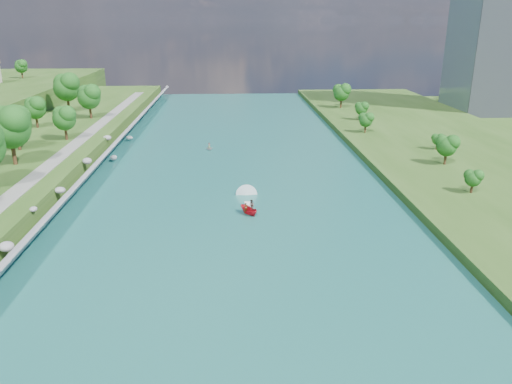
{
  "coord_description": "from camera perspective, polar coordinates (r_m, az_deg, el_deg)",
  "views": [
    {
      "loc": [
        -0.17,
        -62.56,
        27.9
      ],
      "look_at": [
        3.71,
        11.16,
        2.5
      ],
      "focal_mm": 35.0,
      "sensor_mm": 36.0,
      "label": 1
    }
  ],
  "objects": [
    {
      "name": "motorboat",
      "position": [
        77.48,
        -0.9,
        -1.58
      ],
      "size": [
        3.6,
        18.63,
        2.11
      ],
      "rotation": [
        0.0,
        0.0,
        3.75
      ],
      "color": "red",
      "rests_on": "river_water"
    },
    {
      "name": "riprap_bank",
      "position": [
        89.61,
        -19.53,
        0.94
      ],
      "size": [
        4.47,
        236.0,
        4.33
      ],
      "color": "slate",
      "rests_on": "ground"
    },
    {
      "name": "ground",
      "position": [
        68.5,
        -2.62,
        -5.07
      ],
      "size": [
        260.0,
        260.0,
        0.0
      ],
      "primitive_type": "plane",
      "color": "#2D5119",
      "rests_on": "ground"
    },
    {
      "name": "office_tower",
      "position": [
        177.94,
        26.01,
        17.86
      ],
      "size": [
        22.0,
        22.0,
        60.0
      ],
      "primitive_type": "cube",
      "color": "gray",
      "rests_on": "ground"
    },
    {
      "name": "river_water",
      "position": [
        87.13,
        -2.74,
        0.32
      ],
      "size": [
        55.0,
        240.0,
        0.1
      ],
      "primitive_type": "cube",
      "color": "#175359",
      "rests_on": "ground"
    },
    {
      "name": "riverside_path",
      "position": [
        91.95,
        -23.49,
        2.02
      ],
      "size": [
        3.0,
        200.0,
        0.1
      ],
      "primitive_type": "cube",
      "color": "gray",
      "rests_on": "berm_west"
    },
    {
      "name": "berm_east",
      "position": [
        100.1,
        26.89,
        1.14
      ],
      "size": [
        44.0,
        240.0,
        1.5
      ],
      "primitive_type": "cube",
      "color": "#2D5119",
      "rests_on": "ground"
    },
    {
      "name": "trees_east",
      "position": [
        85.47,
        22.48,
        2.59
      ],
      "size": [
        14.67,
        144.05,
        11.18
      ],
      "color": "#164F15",
      "rests_on": "berm_east"
    },
    {
      "name": "raft",
      "position": [
        114.67,
        -5.36,
        5.04
      ],
      "size": [
        2.06,
        2.69,
        1.51
      ],
      "rotation": [
        0.0,
        0.0,
        0.11
      ],
      "color": "#919599",
      "rests_on": "river_water"
    }
  ]
}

